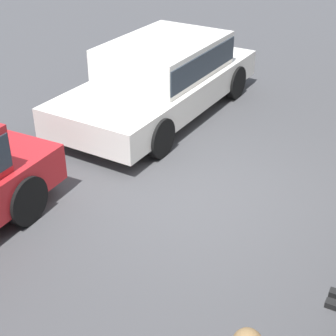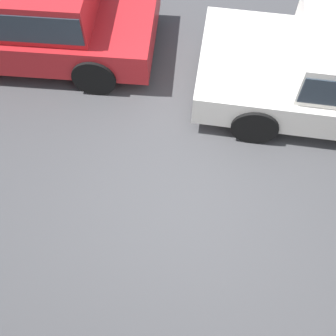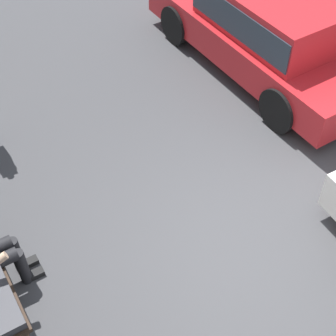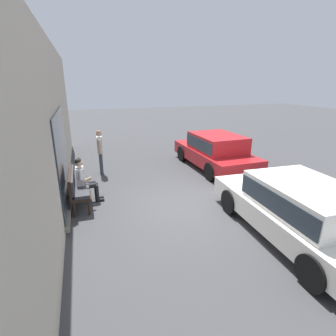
# 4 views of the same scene
# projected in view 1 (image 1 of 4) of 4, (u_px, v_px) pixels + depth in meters

# --- Properties ---
(ground_plane) EXTENTS (60.00, 60.00, 0.00)m
(ground_plane) POSITION_uv_depth(u_px,v_px,m) (195.00, 197.00, 7.37)
(ground_plane) COLOR #424244
(parked_car_near) EXTENTS (4.76, 2.14, 1.38)m
(parked_car_near) POSITION_uv_depth(u_px,v_px,m) (162.00, 74.00, 9.59)
(parked_car_near) COLOR white
(parked_car_near) RESTS_ON ground_plane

